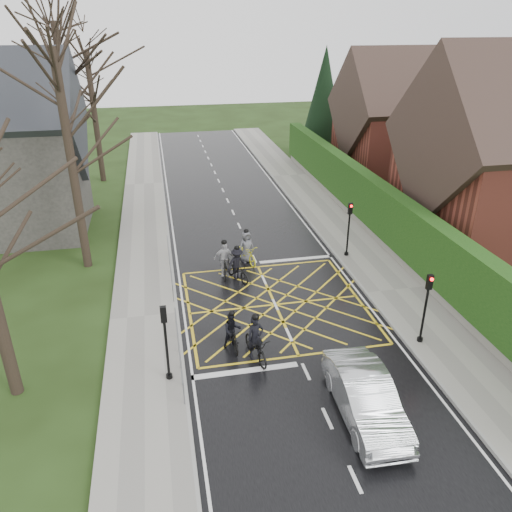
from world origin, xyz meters
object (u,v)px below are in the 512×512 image
object	(u,v)px
cyclist_rear	(256,344)
cyclist_mid	(237,267)
cyclist_lead	(247,251)
cyclist_back	(232,334)
car	(366,397)
cyclist_front	(225,263)

from	to	relation	value
cyclist_rear	cyclist_mid	size ratio (longest dim) A/B	1.06
cyclist_mid	cyclist_lead	bearing A→B (deg)	42.36
cyclist_back	cyclist_mid	world-z (taller)	cyclist_mid
cyclist_mid	car	bearing A→B (deg)	-100.10
cyclist_rear	car	distance (m)	4.84
cyclist_rear	cyclist_mid	world-z (taller)	cyclist_rear
cyclist_back	car	xyz separation A→B (m)	(3.72, -4.71, 0.14)
cyclist_back	cyclist_lead	xyz separation A→B (m)	(1.99, 7.63, 0.03)
cyclist_rear	cyclist_back	xyz separation A→B (m)	(-0.79, 0.87, -0.00)
cyclist_back	cyclist_lead	distance (m)	7.88
cyclist_rear	cyclist_lead	world-z (taller)	cyclist_rear
cyclist_rear	car	xyz separation A→B (m)	(2.94, -3.84, 0.13)
cyclist_lead	cyclist_back	bearing A→B (deg)	-122.79
cyclist_mid	cyclist_lead	size ratio (longest dim) A/B	0.96
cyclist_front	car	distance (m)	11.41
cyclist_rear	car	bearing A→B (deg)	-64.26
cyclist_rear	cyclist_front	distance (m)	7.14
cyclist_rear	cyclist_lead	xyz separation A→B (m)	(1.20, 8.50, 0.03)
cyclist_lead	cyclist_rear	bearing A→B (deg)	-116.22
cyclist_rear	cyclist_lead	bearing A→B (deg)	70.28
cyclist_mid	cyclist_lead	distance (m)	2.04
cyclist_lead	car	xyz separation A→B (m)	(1.73, -12.34, 0.11)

